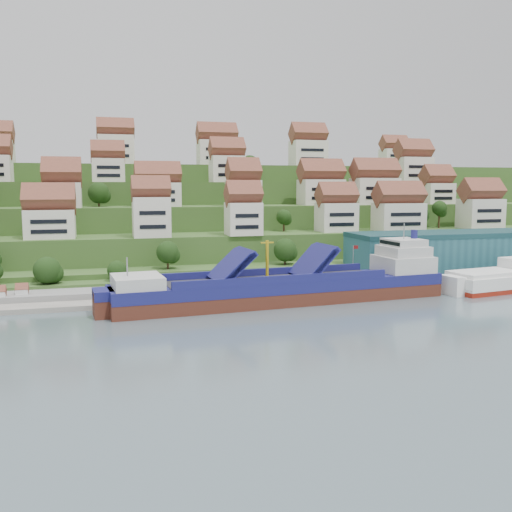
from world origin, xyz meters
name	(u,v)px	position (x,y,z in m)	size (l,w,h in m)	color
ground	(294,301)	(0.00, 0.00, 0.00)	(300.00, 300.00, 0.00)	slate
quay	(351,280)	(20.00, 15.00, 1.10)	(180.00, 14.00, 2.20)	gray
pebble_beach	(2,303)	(-58.00, 12.00, 0.50)	(45.00, 20.00, 1.00)	gray
hillside	(204,221)	(0.00, 103.55, 10.66)	(260.00, 128.00, 31.00)	#2D4C1E
hillside_village	(231,185)	(0.54, 59.68, 24.09)	(157.51, 62.85, 29.48)	silver
hillside_trees	(202,212)	(-11.14, 44.60, 16.63)	(138.71, 62.05, 31.06)	#1F3F15
warehouse	(462,251)	(52.00, 17.00, 7.20)	(60.00, 15.00, 10.00)	#255A65
flagpole	(354,260)	(18.11, 10.00, 6.88)	(1.28, 0.16, 8.00)	gray
cargo_ship	(292,288)	(-0.52, -0.51, 3.01)	(70.70, 16.56, 15.43)	#512418
second_ship	(502,280)	(50.59, -0.43, 2.32)	(27.71, 13.84, 7.69)	maroon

